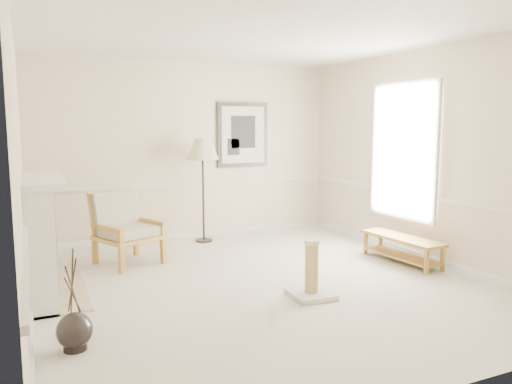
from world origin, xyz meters
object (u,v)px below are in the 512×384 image
(armchair, at_px, (124,225))
(floor_lamp, at_px, (203,152))
(bench, at_px, (402,245))
(scratching_post, at_px, (311,279))
(floor_vase, at_px, (75,332))

(armchair, distance_m, floor_lamp, 1.82)
(armchair, bearing_deg, bench, -47.43)
(scratching_post, bearing_deg, bench, 20.63)
(scratching_post, bearing_deg, floor_lamp, 93.92)
(bench, bearing_deg, armchair, 155.24)
(armchair, xyz_separation_m, bench, (3.44, -1.58, -0.29))
(bench, relative_size, scratching_post, 2.00)
(floor_lamp, bearing_deg, floor_vase, -124.15)
(bench, bearing_deg, floor_vase, -166.97)
(floor_vase, xyz_separation_m, armchair, (0.86, 2.58, 0.36))
(armchair, height_order, floor_lamp, floor_lamp)
(bench, bearing_deg, floor_lamp, 131.53)
(floor_vase, height_order, bench, floor_vase)
(armchair, bearing_deg, floor_lamp, 5.25)
(floor_vase, xyz_separation_m, bench, (4.30, 0.99, 0.08))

